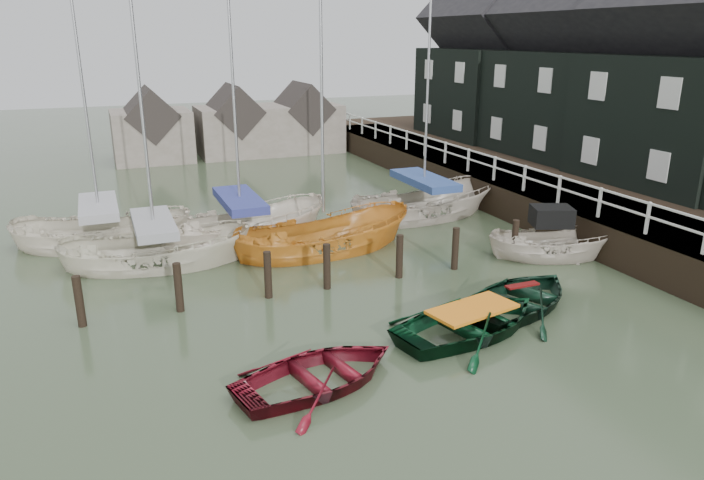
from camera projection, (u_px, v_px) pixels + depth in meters
name	position (u px, v px, depth m)	size (l,w,h in m)	color
ground	(408.00, 322.00, 16.61)	(120.00, 120.00, 0.00)	#2F3C26
pier	(494.00, 186.00, 28.58)	(3.04, 32.00, 2.70)	black
land_strip	(588.00, 190.00, 30.78)	(14.00, 38.00, 1.50)	black
quay_houses	(624.00, 72.00, 27.83)	(6.52, 28.14, 10.01)	black
mooring_pilings	(330.00, 272.00, 18.69)	(13.72, 0.22, 1.80)	black
far_sheds	(232.00, 126.00, 39.22)	(14.00, 4.08, 4.39)	#665B51
rowboat_red	(320.00, 385.00, 13.63)	(2.76, 3.87, 0.80)	#5C0D17
rowboat_green	(471.00, 333.00, 16.02)	(3.15, 4.41, 0.91)	black
rowboat_dkgreen	(520.00, 308.00, 17.46)	(3.05, 4.28, 0.89)	black
motorboat	(551.00, 256.00, 21.35)	(4.67, 3.13, 2.61)	beige
sailboat_a	(158.00, 263.00, 20.69)	(6.48, 3.40, 10.70)	beige
sailboat_b	(242.00, 238.00, 23.25)	(6.78, 2.93, 11.69)	beige
sailboat_c	(324.00, 250.00, 22.13)	(6.77, 2.90, 10.53)	orange
sailboat_d	(423.00, 216.00, 26.21)	(7.03, 3.18, 11.21)	#BEB2A2
sailboat_e	(103.00, 245.00, 22.56)	(6.77, 4.09, 10.15)	beige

